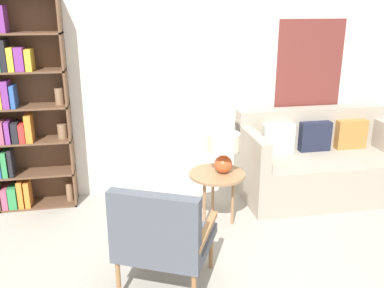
% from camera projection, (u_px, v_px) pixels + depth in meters
% --- Properties ---
extents(wall_back, '(6.40, 0.08, 2.70)m').
position_uv_depth(wall_back, '(184.00, 74.00, 4.73)').
color(wall_back, silver).
rests_on(wall_back, ground_plane).
extents(bookshelf, '(0.79, 0.30, 2.20)m').
position_uv_depth(bookshelf, '(19.00, 107.00, 4.33)').
color(bookshelf, brown).
rests_on(bookshelf, ground_plane).
extents(armchair, '(0.87, 0.86, 0.89)m').
position_uv_depth(armchair, '(161.00, 235.00, 3.13)').
color(armchair, olive).
rests_on(armchair, ground_plane).
extents(couch, '(1.76, 0.90, 0.95)m').
position_uv_depth(couch, '(318.00, 164.00, 4.86)').
color(couch, '#9E9384').
rests_on(couch, ground_plane).
extents(side_table, '(0.55, 0.55, 0.53)m').
position_uv_depth(side_table, '(217.00, 178.00, 4.19)').
color(side_table, '#99704C').
rests_on(side_table, ground_plane).
extents(table_lamp, '(0.31, 0.31, 0.40)m').
position_uv_depth(table_lamp, '(224.00, 147.00, 4.10)').
color(table_lamp, '#C65128').
rests_on(table_lamp, side_table).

